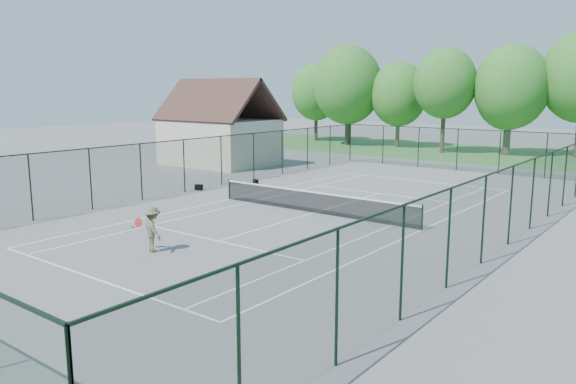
{
  "coord_description": "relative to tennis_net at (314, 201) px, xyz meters",
  "views": [
    {
      "loc": [
        14.96,
        -21.38,
        5.78
      ],
      "look_at": [
        0.0,
        -2.0,
        1.3
      ],
      "focal_mm": 35.0,
      "sensor_mm": 36.0,
      "label": 1
    }
  ],
  "objects": [
    {
      "name": "ground",
      "position": [
        0.0,
        0.0,
        -0.58
      ],
      "size": [
        140.0,
        140.0,
        0.0
      ],
      "primitive_type": "plane",
      "color": "slate",
      "rests_on": "ground"
    },
    {
      "name": "grass_far",
      "position": [
        0.0,
        30.0,
        -0.57
      ],
      "size": [
        80.0,
        16.0,
        0.01
      ],
      "primitive_type": "cube",
      "color": "#44813C",
      "rests_on": "ground"
    },
    {
      "name": "court_lines",
      "position": [
        0.0,
        0.0,
        -0.57
      ],
      "size": [
        11.05,
        23.85,
        0.01
      ],
      "color": "white",
      "rests_on": "ground"
    },
    {
      "name": "tennis_net",
      "position": [
        0.0,
        0.0,
        0.0
      ],
      "size": [
        11.08,
        0.08,
        1.1
      ],
      "color": "black",
      "rests_on": "ground"
    },
    {
      "name": "fence_enclosure",
      "position": [
        0.0,
        0.0,
        0.98
      ],
      "size": [
        18.05,
        36.05,
        3.02
      ],
      "color": "#1B3C25",
      "rests_on": "ground"
    },
    {
      "name": "utility_building",
      "position": [
        -16.0,
        10.0,
        2.54
      ],
      "size": [
        8.6,
        6.27,
        6.63
      ],
      "color": "beige",
      "rests_on": "ground"
    },
    {
      "name": "tree_line_far",
      "position": [
        0.0,
        30.0,
        5.42
      ],
      "size": [
        39.4,
        6.4,
        9.7
      ],
      "color": "#473726",
      "rests_on": "ground"
    },
    {
      "name": "sports_bag_a",
      "position": [
        -8.83,
        0.92,
        -0.41
      ],
      "size": [
        0.47,
        0.35,
        0.34
      ],
      "primitive_type": "cube",
      "rotation": [
        0.0,
        0.0,
        0.25
      ],
      "color": "black",
      "rests_on": "ground"
    },
    {
      "name": "sports_bag_b",
      "position": [
        -7.59,
        4.54,
        -0.42
      ],
      "size": [
        0.45,
        0.37,
        0.3
      ],
      "primitive_type": "cube",
      "rotation": [
        0.0,
        0.0,
        -0.41
      ],
      "color": "black",
      "rests_on": "ground"
    },
    {
      "name": "tennis_player",
      "position": [
        -0.86,
        -8.85,
        0.25
      ],
      "size": [
        2.16,
        0.91,
        1.66
      ],
      "color": "#575D40",
      "rests_on": "ground"
    }
  ]
}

